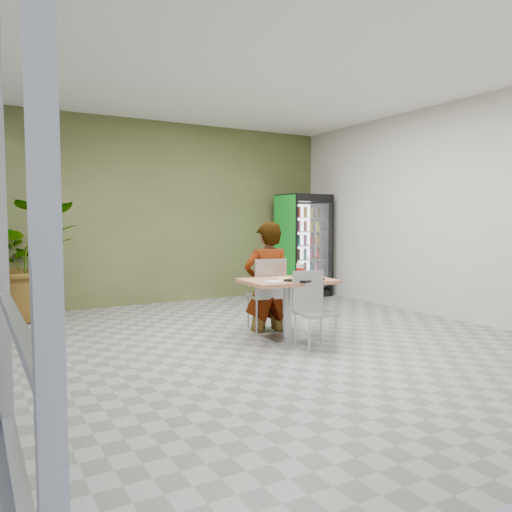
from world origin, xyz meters
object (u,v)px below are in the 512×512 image
object	(u,v)px
chair_far	(268,289)
potted_plant	(20,261)
chair_near	(312,303)
soda_cup	(300,271)
beverage_fridge	(304,246)
dining_table	(288,297)
cafeteria_tray	(305,280)
seated_woman	(267,288)

from	to	relation	value
chair_far	potted_plant	bearing A→B (deg)	-30.46
chair_far	chair_near	size ratio (longest dim) A/B	1.09
soda_cup	potted_plant	world-z (taller)	potted_plant
chair_near	beverage_fridge	xyz separation A→B (m)	(2.25, 3.35, 0.46)
dining_table	cafeteria_tray	distance (m)	0.33
chair_far	soda_cup	size ratio (longest dim) A/B	5.53
dining_table	seated_woman	distance (m)	0.58
chair_near	potted_plant	size ratio (longest dim) A/B	0.51
seated_woman	cafeteria_tray	bearing A→B (deg)	103.61
chair_far	cafeteria_tray	bearing A→B (deg)	105.28
soda_cup	chair_far	bearing A→B (deg)	111.43
cafeteria_tray	beverage_fridge	xyz separation A→B (m)	(2.18, 3.10, 0.22)
soda_cup	potted_plant	distance (m)	4.14
cafeteria_tray	chair_near	bearing A→B (deg)	-106.19
chair_far	beverage_fridge	size ratio (longest dim) A/B	0.49
chair_near	beverage_fridge	bearing A→B (deg)	63.81
cafeteria_tray	chair_far	bearing A→B (deg)	94.06
chair_near	seated_woman	distance (m)	1.04
seated_woman	beverage_fridge	xyz separation A→B (m)	(2.21, 2.30, 0.41)
potted_plant	cafeteria_tray	bearing A→B (deg)	-48.76
chair_near	soda_cup	world-z (taller)	soda_cup
dining_table	chair_near	size ratio (longest dim) A/B	1.26
seated_woman	cafeteria_tray	distance (m)	0.82
cafeteria_tray	potted_plant	distance (m)	4.25
dining_table	soda_cup	distance (m)	0.38
chair_far	beverage_fridge	xyz separation A→B (m)	(2.23, 2.35, 0.41)
beverage_fridge	potted_plant	distance (m)	4.98
cafeteria_tray	dining_table	bearing A→B (deg)	113.23
seated_woman	beverage_fridge	world-z (taller)	beverage_fridge
chair_far	chair_near	xyz separation A→B (m)	(-0.02, -0.99, -0.05)
cafeteria_tray	potted_plant	xyz separation A→B (m)	(-2.80, 3.20, 0.11)
dining_table	potted_plant	bearing A→B (deg)	132.28
dining_table	soda_cup	xyz separation A→B (m)	(0.23, 0.06, 0.30)
chair_near	cafeteria_tray	distance (m)	0.35
beverage_fridge	potted_plant	bearing A→B (deg)	175.67
dining_table	seated_woman	bearing A→B (deg)	84.04
chair_near	potted_plant	bearing A→B (deg)	136.15
chair_near	chair_far	bearing A→B (deg)	96.69
soda_cup	cafeteria_tray	distance (m)	0.32
chair_near	cafeteria_tray	xyz separation A→B (m)	(0.07, 0.24, 0.24)
chair_near	beverage_fridge	distance (m)	4.06
chair_far	beverage_fridge	bearing A→B (deg)	-122.21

